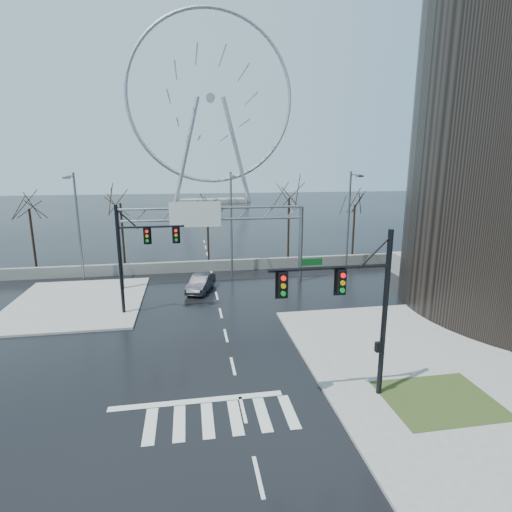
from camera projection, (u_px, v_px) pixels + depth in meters
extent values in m
plane|color=black|center=(233.00, 366.00, 21.73)|extent=(260.00, 260.00, 0.00)
cube|color=gray|center=(386.00, 336.00, 25.27)|extent=(12.00, 10.00, 0.15)
cube|color=gray|center=(77.00, 302.00, 31.44)|extent=(10.00, 12.00, 0.15)
cube|color=#2B3717|center=(439.00, 400.00, 18.37)|extent=(5.00, 4.00, 0.02)
cube|color=slate|center=(211.00, 266.00, 40.81)|extent=(52.00, 0.50, 1.10)
cylinder|color=black|center=(384.00, 317.00, 18.05)|extent=(0.24, 0.24, 8.00)
cylinder|color=black|center=(330.00, 268.00, 17.06)|extent=(5.40, 0.16, 0.16)
cube|color=black|center=(341.00, 282.00, 17.14)|extent=(0.35, 0.28, 1.05)
cube|color=black|center=(282.00, 285.00, 16.71)|extent=(0.35, 0.28, 1.05)
cylinder|color=black|center=(120.00, 261.00, 28.32)|extent=(0.24, 0.24, 8.00)
cylinder|color=black|center=(151.00, 227.00, 28.15)|extent=(4.60, 0.16, 0.16)
cube|color=black|center=(147.00, 236.00, 28.10)|extent=(0.35, 0.28, 1.05)
cube|color=black|center=(176.00, 235.00, 28.42)|extent=(0.35, 0.28, 1.05)
cylinder|color=slate|center=(119.00, 251.00, 34.03)|extent=(0.36, 0.36, 7.00)
cylinder|color=slate|center=(301.00, 244.00, 36.65)|extent=(0.36, 0.36, 7.00)
cylinder|color=slate|center=(212.00, 208.00, 34.55)|extent=(16.00, 0.20, 0.20)
cylinder|color=slate|center=(213.00, 219.00, 34.78)|extent=(16.00, 0.20, 0.20)
cube|color=#084113|center=(195.00, 214.00, 34.27)|extent=(4.20, 0.10, 2.00)
cube|color=silver|center=(195.00, 214.00, 34.22)|extent=(4.40, 0.02, 2.20)
cylinder|color=slate|center=(79.00, 228.00, 36.40)|extent=(0.20, 0.20, 10.00)
cylinder|color=slate|center=(70.00, 176.00, 34.28)|extent=(0.12, 2.20, 0.12)
cube|color=slate|center=(67.00, 178.00, 33.34)|extent=(0.50, 0.70, 0.18)
cylinder|color=slate|center=(231.00, 224.00, 38.69)|extent=(0.20, 0.20, 10.00)
cylinder|color=slate|center=(232.00, 175.00, 36.57)|extent=(0.12, 2.20, 0.12)
cube|color=slate|center=(233.00, 177.00, 35.63)|extent=(0.50, 0.70, 0.18)
cylinder|color=slate|center=(348.00, 221.00, 40.65)|extent=(0.20, 0.20, 10.00)
cylinder|color=slate|center=(355.00, 175.00, 38.53)|extent=(0.12, 2.20, 0.12)
cube|color=slate|center=(360.00, 176.00, 37.60)|extent=(0.50, 0.70, 0.18)
cylinder|color=black|center=(33.00, 239.00, 41.12)|extent=(0.24, 0.24, 6.30)
cylinder|color=black|center=(123.00, 235.00, 42.06)|extent=(0.24, 0.24, 6.75)
cylinder|color=black|center=(208.00, 235.00, 44.59)|extent=(0.24, 0.24, 5.85)
cylinder|color=black|center=(288.00, 229.00, 44.97)|extent=(0.24, 0.24, 7.02)
cylinder|color=black|center=(353.00, 231.00, 46.87)|extent=(0.24, 0.24, 6.12)
cube|color=gray|center=(213.00, 200.00, 113.65)|extent=(18.00, 6.00, 1.00)
torus|color=#B2B2B7|center=(210.00, 98.00, 107.43)|extent=(45.00, 1.00, 45.00)
cylinder|color=#B2B2B7|center=(210.00, 98.00, 107.43)|extent=(2.40, 1.50, 2.40)
cylinder|color=#B2B2B7|center=(186.00, 151.00, 109.45)|extent=(8.28, 1.20, 28.82)
cylinder|color=#B2B2B7|center=(237.00, 152.00, 111.74)|extent=(8.28, 1.20, 28.82)
imported|color=black|center=(201.00, 283.00, 34.37)|extent=(2.83, 4.55, 1.41)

